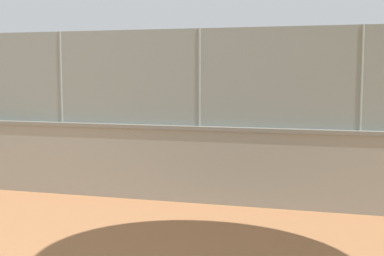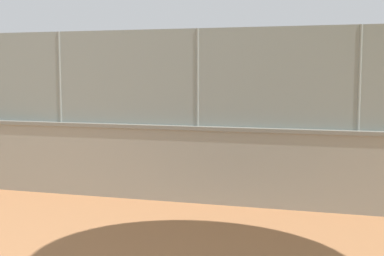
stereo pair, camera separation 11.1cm
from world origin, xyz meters
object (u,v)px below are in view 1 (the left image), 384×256
at_px(player_at_service_line, 30,121).
at_px(sports_ball, 49,153).
at_px(player_baseline_waiting, 333,112).
at_px(player_crossing_court, 194,136).

xyz_separation_m(player_at_service_line, sports_ball, (-1.44, 1.15, -0.96)).
relative_size(player_baseline_waiting, sports_ball, 11.57).
xyz_separation_m(player_baseline_waiting, sports_ball, (9.04, 9.04, -0.90)).
distance_m(player_at_service_line, player_baseline_waiting, 13.12).
xyz_separation_m(player_crossing_court, sports_ball, (5.16, -0.58, -0.80)).
bearing_deg(player_crossing_court, player_baseline_waiting, -111.94).
relative_size(player_at_service_line, sports_ball, 12.19).
bearing_deg(sports_ball, player_at_service_line, -38.60).
height_order(player_crossing_court, sports_ball, player_crossing_court).
bearing_deg(player_crossing_court, sports_ball, -6.44).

